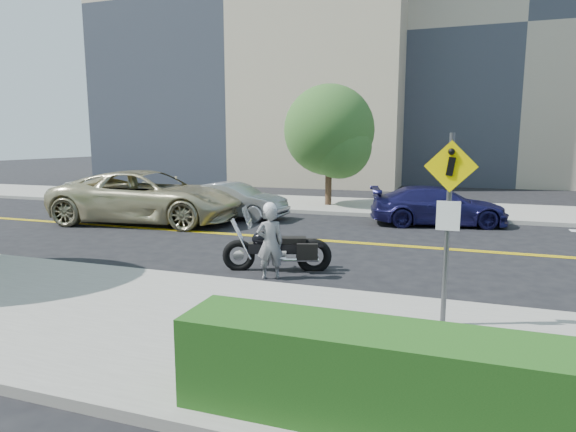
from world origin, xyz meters
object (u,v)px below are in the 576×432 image
at_px(parked_car_white, 85,193).
at_px(parked_car_silver, 234,201).
at_px(motorcyclist, 270,241).
at_px(pedestrian_sign, 448,212).
at_px(motorcycle, 277,239).
at_px(suv, 149,197).
at_px(parked_car_blue, 438,206).

xyz_separation_m(parked_car_white, parked_car_silver, (8.13, -1.04, 0.09)).
bearing_deg(motorcyclist, pedestrian_sign, 123.23).
xyz_separation_m(motorcycle, parked_car_silver, (-4.25, 6.62, -0.06)).
relative_size(pedestrian_sign, parked_car_silver, 0.71).
bearing_deg(suv, motorcyclist, -135.78).
xyz_separation_m(pedestrian_sign, motorcyclist, (-3.70, 2.01, -1.11)).
bearing_deg(motorcyclist, motorcycle, -111.54).
bearing_deg(motorcyclist, suv, -66.32).
bearing_deg(parked_car_blue, suv, 93.03).
relative_size(motorcycle, parked_car_silver, 0.59).
bearing_deg(parked_car_silver, parked_car_blue, -79.43).
distance_m(motorcycle, parked_car_white, 14.56).
bearing_deg(parked_car_white, suv, -102.62).
distance_m(parked_car_white, parked_car_blue, 15.74).
xyz_separation_m(suv, parked_car_silver, (2.57, 1.89, -0.27)).
height_order(suv, parked_car_white, suv).
bearing_deg(parked_car_blue, parked_car_white, 76.95).
bearing_deg(parked_car_white, motorcycle, -106.53).
xyz_separation_m(motorcyclist, motorcycle, (-0.08, 0.68, -0.10)).
distance_m(motorcycle, parked_car_blue, 8.36).
bearing_deg(pedestrian_sign, motorcyclist, 151.45).
height_order(pedestrian_sign, motorcycle, pedestrian_sign).
height_order(parked_car_white, parked_car_silver, parked_car_silver).
bearing_deg(suv, motorcycle, -132.41).
distance_m(pedestrian_sign, parked_car_silver, 12.36).
bearing_deg(motorcycle, motorcyclist, -100.79).
bearing_deg(pedestrian_sign, parked_car_white, 147.33).
xyz_separation_m(motorcyclist, parked_car_blue, (3.28, 8.34, -0.16)).
bearing_deg(suv, parked_car_blue, -81.63).
distance_m(motorcyclist, motorcycle, 0.69).
distance_m(motorcycle, suv, 8.30).
bearing_deg(motorcyclist, parked_car_silver, -87.55).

